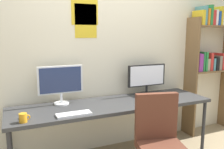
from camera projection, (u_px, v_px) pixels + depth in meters
wall_back at (101, 55)px, 3.21m from camera, size 4.90×0.11×2.60m
desk at (114, 107)px, 2.93m from camera, size 2.50×0.68×0.74m
bookshelf at (211, 51)px, 3.73m from camera, size 0.83×0.28×2.00m
monitor_left at (61, 82)px, 2.84m from camera, size 0.54×0.18×0.47m
monitor_right at (147, 77)px, 3.31m from camera, size 0.58×0.18×0.42m
keyboard_left at (74, 114)px, 2.50m from camera, size 0.37×0.13×0.02m
keyboard_right at (162, 102)px, 2.94m from camera, size 0.37×0.13×0.02m
computer_mouse at (23, 117)px, 2.39m from camera, size 0.06×0.10×0.03m
coffee_mug at (23, 118)px, 2.29m from camera, size 0.11×0.08×0.09m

